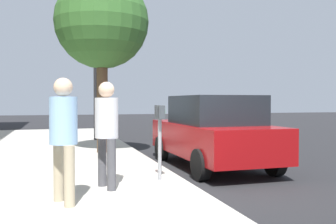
{
  "coord_description": "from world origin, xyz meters",
  "views": [
    {
      "loc": [
        -7.01,
        2.33,
        1.64
      ],
      "look_at": [
        -0.29,
        0.36,
        1.44
      ],
      "focal_mm": 40.65,
      "sensor_mm": 36.0,
      "label": 1
    }
  ],
  "objects_px": {
    "pedestrian_at_meter": "(107,125)",
    "pedestrian_bystander": "(64,129)",
    "parking_meter": "(160,126)",
    "parked_sedan_near": "(213,131)",
    "street_tree": "(102,23)",
    "traffic_signal": "(98,77)"
  },
  "relations": [
    {
      "from": "parking_meter",
      "to": "street_tree",
      "type": "bearing_deg",
      "value": 7.86
    },
    {
      "from": "pedestrian_bystander",
      "to": "parking_meter",
      "type": "bearing_deg",
      "value": 13.26
    },
    {
      "from": "pedestrian_bystander",
      "to": "street_tree",
      "type": "relative_size",
      "value": 0.36
    },
    {
      "from": "pedestrian_at_meter",
      "to": "traffic_signal",
      "type": "relative_size",
      "value": 0.5
    },
    {
      "from": "pedestrian_at_meter",
      "to": "traffic_signal",
      "type": "height_order",
      "value": "traffic_signal"
    },
    {
      "from": "street_tree",
      "to": "traffic_signal",
      "type": "distance_m",
      "value": 3.95
    },
    {
      "from": "parked_sedan_near",
      "to": "traffic_signal",
      "type": "bearing_deg",
      "value": 19.13
    },
    {
      "from": "pedestrian_bystander",
      "to": "street_tree",
      "type": "height_order",
      "value": "street_tree"
    },
    {
      "from": "parking_meter",
      "to": "pedestrian_at_meter",
      "type": "relative_size",
      "value": 0.78
    },
    {
      "from": "parking_meter",
      "to": "street_tree",
      "type": "distance_m",
      "value": 5.07
    },
    {
      "from": "street_tree",
      "to": "traffic_signal",
      "type": "xyz_separation_m",
      "value": [
        3.71,
        -0.26,
        -1.32
      ]
    },
    {
      "from": "pedestrian_bystander",
      "to": "parked_sedan_near",
      "type": "distance_m",
      "value": 4.67
    },
    {
      "from": "pedestrian_at_meter",
      "to": "pedestrian_bystander",
      "type": "bearing_deg",
      "value": -147.31
    },
    {
      "from": "parking_meter",
      "to": "parked_sedan_near",
      "type": "bearing_deg",
      "value": -45.93
    },
    {
      "from": "street_tree",
      "to": "parking_meter",
      "type": "bearing_deg",
      "value": -172.14
    },
    {
      "from": "parking_meter",
      "to": "parked_sedan_near",
      "type": "relative_size",
      "value": 0.32
    },
    {
      "from": "pedestrian_bystander",
      "to": "street_tree",
      "type": "distance_m",
      "value": 6.17
    },
    {
      "from": "pedestrian_bystander",
      "to": "pedestrian_at_meter",
      "type": "bearing_deg",
      "value": 27.45
    },
    {
      "from": "street_tree",
      "to": "traffic_signal",
      "type": "relative_size",
      "value": 1.42
    },
    {
      "from": "parking_meter",
      "to": "pedestrian_bystander",
      "type": "xyz_separation_m",
      "value": [
        -1.21,
        1.77,
        0.07
      ]
    },
    {
      "from": "traffic_signal",
      "to": "parking_meter",
      "type": "bearing_deg",
      "value": -177.67
    },
    {
      "from": "pedestrian_at_meter",
      "to": "parking_meter",
      "type": "bearing_deg",
      "value": 4.64
    }
  ]
}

